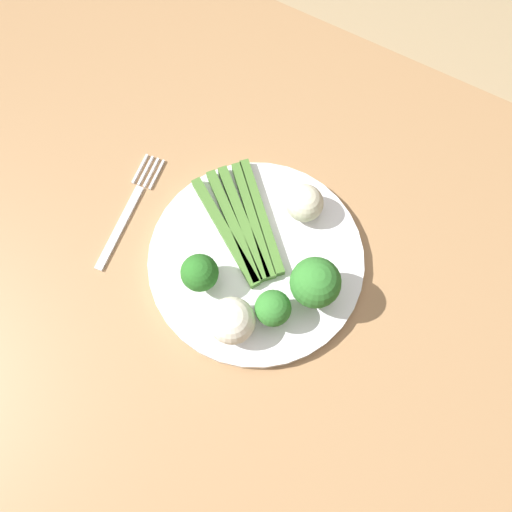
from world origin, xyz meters
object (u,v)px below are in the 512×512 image
(broccoli_left, at_px, (315,283))
(cauliflower_edge, at_px, (232,321))
(broccoli_right, at_px, (200,273))
(fork, at_px, (130,209))
(asparagus_bundle, at_px, (243,223))
(dining_table, at_px, (228,306))
(plate, at_px, (256,259))
(cauliflower_near_fork, at_px, (304,203))
(broccoli_near_center, at_px, (273,308))

(broccoli_left, xyz_separation_m, cauliflower_edge, (-0.06, -0.08, -0.01))
(broccoli_right, height_order, fork, broccoli_right)
(asparagus_bundle, bearing_deg, dining_table, 140.79)
(plate, distance_m, fork, 0.18)
(broccoli_left, distance_m, cauliflower_near_fork, 0.11)
(broccoli_left, bearing_deg, broccoli_right, -156.80)
(fork, bearing_deg, broccoli_near_center, -107.17)
(broccoli_left, relative_size, cauliflower_near_fork, 1.52)
(broccoli_near_center, xyz_separation_m, cauliflower_edge, (-0.03, -0.03, -0.00))
(dining_table, bearing_deg, asparagus_bundle, 100.64)
(broccoli_right, bearing_deg, broccoli_near_center, 3.38)
(plate, relative_size, cauliflower_near_fork, 5.68)
(broccoli_right, xyz_separation_m, cauliflower_near_fork, (0.06, 0.14, -0.01))
(asparagus_bundle, distance_m, cauliflower_edge, 0.13)
(dining_table, height_order, asparagus_bundle, asparagus_bundle)
(broccoli_left, xyz_separation_m, cauliflower_near_fork, (-0.06, 0.09, -0.02))
(cauliflower_edge, bearing_deg, broccoli_left, 52.74)
(broccoli_right, height_order, cauliflower_edge, same)
(broccoli_left, distance_m, cauliflower_edge, 0.10)
(broccoli_left, bearing_deg, broccoli_near_center, -121.19)
(plate, height_order, broccoli_near_center, broccoli_near_center)
(asparagus_bundle, xyz_separation_m, cauliflower_edge, (0.05, -0.11, 0.02))
(cauliflower_edge, bearing_deg, plate, 101.83)
(dining_table, relative_size, broccoli_left, 20.83)
(cauliflower_near_fork, bearing_deg, plate, -104.06)
(plate, relative_size, broccoli_right, 4.90)
(broccoli_right, bearing_deg, cauliflower_near_fork, 66.25)
(broccoli_right, bearing_deg, cauliflower_edge, -25.96)
(dining_table, relative_size, cauliflower_edge, 27.50)
(cauliflower_near_fork, bearing_deg, cauliflower_edge, -90.89)
(broccoli_left, height_order, broccoli_near_center, broccoli_left)
(plate, height_order, cauliflower_near_fork, cauliflower_near_fork)
(dining_table, xyz_separation_m, broccoli_left, (0.10, 0.04, 0.16))
(dining_table, xyz_separation_m, fork, (-0.15, 0.03, 0.11))
(broccoli_left, relative_size, broccoli_near_center, 1.39)
(broccoli_near_center, relative_size, fork, 0.30)
(dining_table, height_order, plate, plate)
(plate, distance_m, broccoli_near_center, 0.08)
(dining_table, relative_size, asparagus_bundle, 9.06)
(broccoli_right, distance_m, cauliflower_near_fork, 0.15)
(broccoli_near_center, bearing_deg, dining_table, 175.11)
(asparagus_bundle, bearing_deg, cauliflower_near_fork, -96.06)
(broccoli_near_center, xyz_separation_m, cauliflower_near_fork, (-0.03, 0.13, -0.01))
(cauliflower_near_fork, bearing_deg, dining_table, -107.71)
(dining_table, distance_m, plate, 0.12)
(dining_table, bearing_deg, fork, 170.09)
(asparagus_bundle, distance_m, broccoli_near_center, 0.12)
(dining_table, xyz_separation_m, plate, (0.02, 0.05, 0.11))
(asparagus_bundle, bearing_deg, broccoli_left, -157.29)
(asparagus_bundle, height_order, cauliflower_near_fork, cauliflower_near_fork)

